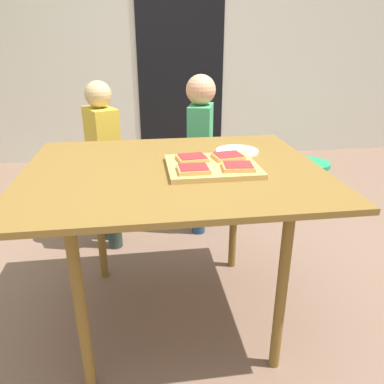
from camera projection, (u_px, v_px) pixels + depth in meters
The scene contains 13 objects.
ground_plane at pixel (176, 313), 1.84m from camera, with size 16.00×16.00×0.00m, color #7C5F4C.
house_wall_back at pixel (147, 27), 3.81m from camera, with size 8.00×0.20×2.70m, color beige.
house_door at pixel (181, 64), 3.89m from camera, with size 0.90×0.02×2.00m, color black.
dining_table at pixel (173, 184), 1.58m from camera, with size 1.23×0.98×0.75m.
cutting_board at pixel (212, 166), 1.54m from camera, with size 0.37×0.32×0.02m, color tan.
pizza_slice_near_left at pixel (194, 169), 1.45m from camera, with size 0.12×0.11×0.02m.
pizza_slice_near_right at pixel (238, 167), 1.48m from camera, with size 0.13×0.12×0.02m.
pizza_slice_far_left at pixel (192, 158), 1.58m from camera, with size 0.13×0.12×0.02m.
pizza_slice_far_right at pixel (228, 156), 1.61m from camera, with size 0.14×0.12×0.02m.
plate_white_right at pixel (237, 151), 1.77m from camera, with size 0.20×0.20×0.01m, color white.
child_left at pixel (104, 158), 2.27m from camera, with size 0.23×0.28×1.03m.
child_right at pixel (200, 143), 2.44m from camera, with size 0.20×0.27×1.05m.
garden_hose_coil at pixel (310, 164), 3.94m from camera, with size 0.41×0.41×0.04m, color #239B5C.
Camera 1 is at (-0.13, -1.47, 1.26)m, focal length 34.98 mm.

